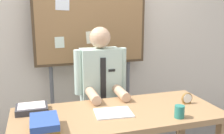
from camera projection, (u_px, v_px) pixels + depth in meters
The scene contains 9 objects.
back_wall at pixel (88, 30), 3.15m from camera, with size 6.40×0.08×2.70m, color beige.
desk at pixel (118, 122), 2.19m from camera, with size 1.75×0.72×0.75m.
person at pixel (101, 99), 2.72m from camera, with size 0.55×0.56×1.42m.
bulletin_board at pixel (91, 24), 2.94m from camera, with size 1.30×0.09×1.96m.
book_stack at pixel (44, 124), 1.82m from camera, with size 0.20×0.28×0.09m.
open_notebook at pixel (113, 113), 2.13m from camera, with size 0.30×0.23×0.01m, color white.
desk_clock at pixel (187, 99), 2.35m from camera, with size 0.10×0.04×0.10m.
coffee_mug at pixel (179, 112), 2.04m from camera, with size 0.08×0.08×0.10m, color #267266.
paper_tray at pixel (32, 108), 2.17m from camera, with size 0.26×0.20×0.06m.
Camera 1 is at (-0.65, -1.93, 1.59)m, focal length 41.33 mm.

